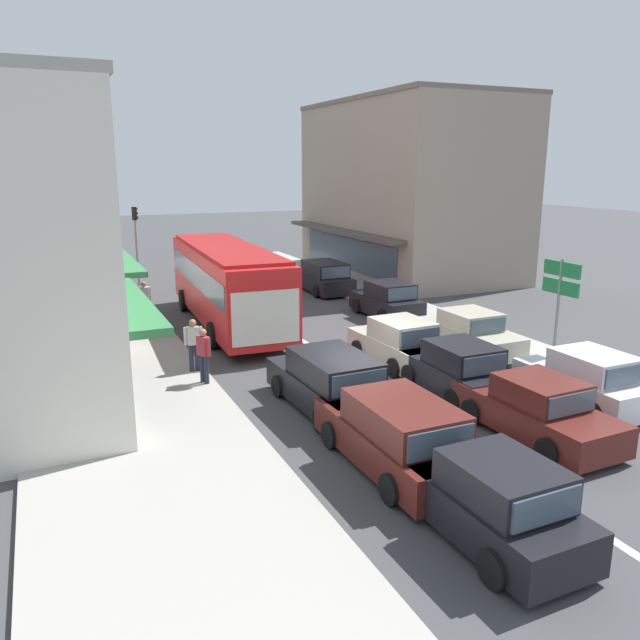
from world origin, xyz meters
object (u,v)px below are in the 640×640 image
object	(u,v)px
wagon_behind_bus_near	(397,435)
directional_road_sign	(560,289)
hatchback_queue_far_back	(493,502)
city_bus	(227,280)
sedan_behind_bus_mid	(537,410)
pedestrian_far_walker	(204,352)
hatchback_adjacent_lane_trail	(457,371)
parked_hatchback_kerb_front	(586,381)
parked_sedan_kerb_second	(468,333)
parked_hatchback_kerb_third	(387,301)
pedestrian_with_handbag_near	(144,299)
hatchback_queue_gap_filler	(398,344)
parked_wagon_kerb_rear	(323,277)
traffic_light_downstreet	(136,232)
wagon_adjacent_lane_lead	(330,383)
pedestrian_browsing_midblock	(194,342)

from	to	relation	value
wagon_behind_bus_near	directional_road_sign	world-z (taller)	directional_road_sign
hatchback_queue_far_back	wagon_behind_bus_near	size ratio (longest dim) A/B	0.83
hatchback_queue_far_back	wagon_behind_bus_near	distance (m)	2.94
city_bus	sedan_behind_bus_mid	xyz separation A→B (m)	(3.70, -13.31, -1.22)
city_bus	pedestrian_far_walker	world-z (taller)	city_bus
hatchback_adjacent_lane_trail	parked_hatchback_kerb_front	bearing A→B (deg)	-39.20
city_bus	parked_sedan_kerb_second	world-z (taller)	city_bus
city_bus	parked_hatchback_kerb_front	bearing A→B (deg)	-63.01
parked_hatchback_kerb_third	pedestrian_with_handbag_near	distance (m)	10.08
hatchback_queue_gap_filler	sedan_behind_bus_mid	world-z (taller)	hatchback_queue_gap_filler
wagon_behind_bus_near	parked_wagon_kerb_rear	xyz separation A→B (m)	(6.56, 18.17, 0.00)
traffic_light_downstreet	directional_road_sign	distance (m)	22.65
hatchback_queue_far_back	parked_sedan_kerb_second	bearing A→B (deg)	54.74
sedan_behind_bus_mid	wagon_adjacent_lane_lead	bearing A→B (deg)	136.71
hatchback_adjacent_lane_trail	parked_hatchback_kerb_third	xyz separation A→B (m)	(2.93, 8.92, 0.00)
parked_sedan_kerb_second	pedestrian_with_handbag_near	bearing A→B (deg)	138.04
sedan_behind_bus_mid	directional_road_sign	bearing A→B (deg)	41.26
wagon_behind_bus_near	traffic_light_downstreet	bearing A→B (deg)	94.24
hatchback_queue_far_back	hatchback_queue_gap_filler	xyz separation A→B (m)	(3.62, 9.06, 0.00)
parked_sedan_kerb_second	traffic_light_downstreet	size ratio (longest dim) A/B	1.00
hatchback_adjacent_lane_trail	wagon_adjacent_lane_lead	world-z (taller)	wagon_adjacent_lane_lead
sedan_behind_bus_mid	wagon_adjacent_lane_lead	distance (m)	5.15
hatchback_adjacent_lane_trail	hatchback_queue_far_back	distance (m)	7.09
sedan_behind_bus_mid	wagon_adjacent_lane_lead	world-z (taller)	wagon_adjacent_lane_lead
wagon_adjacent_lane_lead	directional_road_sign	distance (m)	7.80
wagon_behind_bus_near	hatchback_adjacent_lane_trail	bearing A→B (deg)	39.08
hatchback_queue_gap_filler	pedestrian_with_handbag_near	world-z (taller)	pedestrian_with_handbag_near
parked_hatchback_kerb_front	parked_sedan_kerb_second	xyz separation A→B (m)	(0.27, 5.40, -0.05)
hatchback_queue_far_back	directional_road_sign	distance (m)	10.00
hatchback_adjacent_lane_trail	pedestrian_far_walker	bearing A→B (deg)	151.12
parked_sedan_kerb_second	traffic_light_downstreet	distance (m)	19.63
city_bus	wagon_adjacent_lane_lead	distance (m)	9.85
hatchback_queue_gap_filler	pedestrian_browsing_midblock	distance (m)	6.48
sedan_behind_bus_mid	directional_road_sign	world-z (taller)	directional_road_sign
hatchback_adjacent_lane_trail	directional_road_sign	xyz separation A→B (m)	(3.81, 0.24, 1.99)
parked_hatchback_kerb_front	traffic_light_downstreet	bearing A→B (deg)	109.68
wagon_behind_bus_near	pedestrian_browsing_midblock	bearing A→B (deg)	107.69
wagon_behind_bus_near	parked_hatchback_kerb_third	xyz separation A→B (m)	(6.76, 12.03, -0.04)
hatchback_adjacent_lane_trail	directional_road_sign	world-z (taller)	directional_road_sign
parked_hatchback_kerb_third	pedestrian_far_walker	xyz separation A→B (m)	(-9.26, -5.43, 0.36)
pedestrian_browsing_midblock	parked_hatchback_kerb_front	bearing A→B (deg)	-37.46
hatchback_adjacent_lane_trail	pedestrian_far_walker	world-z (taller)	pedestrian_far_walker
hatchback_queue_gap_filler	sedan_behind_bus_mid	bearing A→B (deg)	-88.99
city_bus	directional_road_sign	world-z (taller)	directional_road_sign
parked_wagon_kerb_rear	hatchback_adjacent_lane_trail	bearing A→B (deg)	-100.29
parked_hatchback_kerb_third	traffic_light_downstreet	size ratio (longest dim) A/B	0.89
parked_hatchback_kerb_third	pedestrian_with_handbag_near	bearing A→B (deg)	162.90
parked_hatchback_kerb_front	parked_hatchback_kerb_third	xyz separation A→B (m)	(0.32, 11.05, 0.00)
sedan_behind_bus_mid	pedestrian_far_walker	world-z (taller)	pedestrian_far_walker
parked_hatchback_kerb_third	directional_road_sign	distance (m)	8.95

